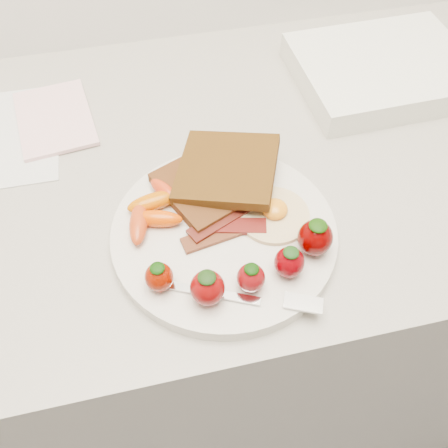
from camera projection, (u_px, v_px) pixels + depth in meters
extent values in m
cube|color=gray|center=(204.00, 311.00, 1.05)|extent=(2.00, 0.60, 0.90)
cylinder|color=beige|center=(224.00, 234.00, 0.60)|extent=(0.27, 0.27, 0.02)
cube|color=#40250E|center=(209.00, 184.00, 0.63)|extent=(0.15, 0.15, 0.01)
cube|color=black|center=(227.00, 169.00, 0.62)|extent=(0.16, 0.16, 0.03)
cylinder|color=#F2EDBE|center=(273.00, 215.00, 0.60)|extent=(0.11, 0.11, 0.01)
ellipsoid|color=orange|center=(275.00, 209.00, 0.60)|extent=(0.04, 0.04, 0.02)
cube|color=black|center=(218.00, 235.00, 0.59)|extent=(0.09, 0.04, 0.00)
cube|color=#4B0D0D|center=(230.00, 226.00, 0.59)|extent=(0.09, 0.04, 0.00)
cube|color=#350C0B|center=(221.00, 220.00, 0.59)|extent=(0.09, 0.06, 0.00)
ellipsoid|color=#C55A00|center=(154.00, 202.00, 0.61)|extent=(0.07, 0.03, 0.02)
ellipsoid|color=#DF4600|center=(158.00, 219.00, 0.59)|extent=(0.06, 0.04, 0.02)
ellipsoid|color=#BA3A12|center=(139.00, 223.00, 0.59)|extent=(0.03, 0.07, 0.02)
ellipsoid|color=red|center=(165.00, 191.00, 0.62)|extent=(0.04, 0.05, 0.02)
ellipsoid|color=#761000|center=(159.00, 277.00, 0.53)|extent=(0.03, 0.03, 0.03)
ellipsoid|color=black|center=(157.00, 268.00, 0.52)|extent=(0.02, 0.02, 0.01)
ellipsoid|color=#700606|center=(207.00, 288.00, 0.52)|extent=(0.04, 0.04, 0.04)
ellipsoid|color=black|center=(207.00, 277.00, 0.50)|extent=(0.02, 0.02, 0.01)
ellipsoid|color=maroon|center=(251.00, 278.00, 0.53)|extent=(0.03, 0.03, 0.03)
ellipsoid|color=black|center=(252.00, 269.00, 0.52)|extent=(0.02, 0.02, 0.01)
ellipsoid|color=#5F0004|center=(289.00, 262.00, 0.54)|extent=(0.03, 0.03, 0.04)
ellipsoid|color=#13360D|center=(291.00, 253.00, 0.53)|extent=(0.02, 0.02, 0.01)
ellipsoid|color=#4C0000|center=(315.00, 238.00, 0.56)|extent=(0.04, 0.04, 0.04)
ellipsoid|color=#113204|center=(318.00, 226.00, 0.54)|extent=(0.02, 0.02, 0.01)
cube|color=silver|center=(215.00, 293.00, 0.54)|extent=(0.10, 0.05, 0.00)
cube|color=silver|center=(303.00, 303.00, 0.53)|extent=(0.05, 0.03, 0.00)
cube|color=silver|center=(4.00, 137.00, 0.71)|extent=(0.16, 0.21, 0.00)
cube|color=beige|center=(55.00, 118.00, 0.73)|extent=(0.12, 0.16, 0.01)
cube|color=white|center=(383.00, 70.00, 0.78)|extent=(0.27, 0.22, 0.04)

